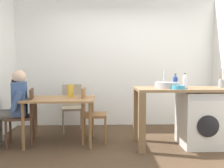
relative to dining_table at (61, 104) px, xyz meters
The scene contains 17 objects.
ground_plane 1.27m from the dining_table, 28.57° to the right, with size 5.46×5.46×0.00m, color #4C3826.
wall_back 1.71m from the dining_table, 51.90° to the left, with size 4.60×0.10×2.70m, color white.
dining_table is the anchor object (origin of this frame).
chair_person_seat 0.57m from the dining_table, behind, with size 0.48×0.48×0.90m.
chair_opposite 0.50m from the dining_table, ahead, with size 0.40×0.40×0.90m.
chair_spare_by_wall 0.79m from the dining_table, 83.59° to the left, with size 0.46×0.46×0.90m.
seated_person 0.71m from the dining_table, behind, with size 0.54×0.54×1.20m.
kitchen_counter 1.76m from the dining_table, ahead, with size 1.50×0.68×0.92m.
washing_machine 2.24m from the dining_table, ahead, with size 0.60×0.61×0.86m.
sink_basin 1.73m from the dining_table, ahead, with size 0.38×0.38×0.09m, color #9EA0A5.
tap 1.74m from the dining_table, ahead, with size 0.02×0.02×0.28m, color #B2B2B7.
bottle_tall_green 1.89m from the dining_table, ahead, with size 0.07×0.07×0.22m.
bottle_squat_brown 2.03m from the dining_table, ahead, with size 0.06×0.06×0.23m.
mixing_bowl 1.88m from the dining_table, 12.92° to the right, with size 0.20×0.20×0.05m.
utensil_crock 2.61m from the dining_table, ahead, with size 0.11×0.11×0.30m.
vase 0.27m from the dining_table, 33.69° to the left, with size 0.09×0.09×0.21m, color gold.
scissors 1.95m from the dining_table, ahead, with size 0.15×0.06×0.01m.
Camera 1 is at (-0.26, -3.27, 1.23)m, focal length 37.46 mm.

